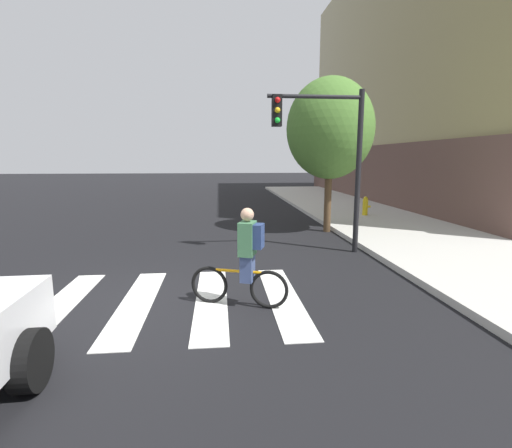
# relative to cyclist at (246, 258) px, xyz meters

# --- Properties ---
(ground_plane) EXTENTS (120.00, 120.00, 0.00)m
(ground_plane) POSITION_rel_cyclist_xyz_m (-2.03, 0.31, -0.84)
(ground_plane) COLOR black
(crosswalk_stripes) EXTENTS (6.99, 3.39, 0.01)m
(crosswalk_stripes) POSITION_rel_cyclist_xyz_m (-2.52, 0.31, -0.84)
(crosswalk_stripes) COLOR silver
(crosswalk_stripes) RESTS_ON ground
(cyclist) EXTENTS (1.64, 0.61, 1.69)m
(cyclist) POSITION_rel_cyclist_xyz_m (0.00, 0.00, 0.00)
(cyclist) COLOR black
(cyclist) RESTS_ON ground
(traffic_light_near) EXTENTS (2.47, 0.28, 4.20)m
(traffic_light_near) POSITION_rel_cyclist_xyz_m (2.37, 3.48, 2.02)
(traffic_light_near) COLOR black
(traffic_light_near) RESTS_ON ground
(fire_hydrant) EXTENTS (0.33, 0.22, 0.78)m
(fire_hydrant) POSITION_rel_cyclist_xyz_m (5.66, 8.95, -0.31)
(fire_hydrant) COLOR gold
(fire_hydrant) RESTS_ON sidewalk
(street_tree_near) EXTENTS (2.87, 2.87, 5.11)m
(street_tree_near) POSITION_rel_cyclist_xyz_m (3.26, 6.36, 2.60)
(street_tree_near) COLOR #4C3823
(street_tree_near) RESTS_ON ground
(corner_building) EXTENTS (14.76, 23.16, 14.14)m
(corner_building) POSITION_rel_cyclist_xyz_m (15.44, 15.26, 6.18)
(corner_building) COLOR brown
(corner_building) RESTS_ON ground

